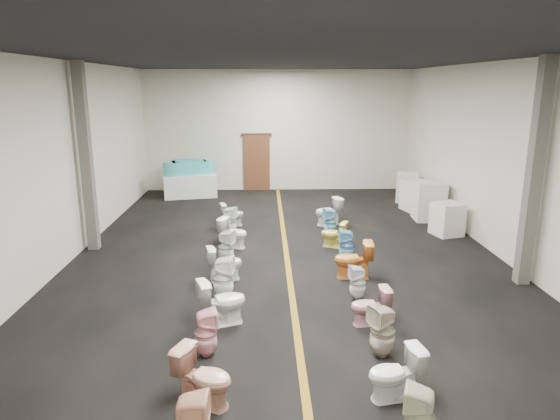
# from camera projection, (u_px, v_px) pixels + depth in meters

# --- Properties ---
(floor) EXTENTS (16.00, 16.00, 0.00)m
(floor) POSITION_uv_depth(u_px,v_px,m) (287.00, 260.00, 11.58)
(floor) COLOR black
(floor) RESTS_ON ground
(ceiling) EXTENTS (16.00, 16.00, 0.00)m
(ceiling) POSITION_uv_depth(u_px,v_px,m) (288.00, 58.00, 10.47)
(ceiling) COLOR black
(ceiling) RESTS_ON ground
(wall_back) EXTENTS (10.00, 0.00, 10.00)m
(wall_back) POSITION_uv_depth(u_px,v_px,m) (278.00, 131.00, 18.77)
(wall_back) COLOR beige
(wall_back) RESTS_ON ground
(wall_front) EXTENTS (10.00, 0.00, 10.00)m
(wall_front) POSITION_uv_depth(u_px,v_px,m) (344.00, 354.00, 3.27)
(wall_front) COLOR beige
(wall_front) RESTS_ON ground
(wall_left) EXTENTS (0.00, 16.00, 16.00)m
(wall_left) POSITION_uv_depth(u_px,v_px,m) (59.00, 165.00, 10.87)
(wall_left) COLOR beige
(wall_left) RESTS_ON ground
(wall_right) EXTENTS (0.00, 16.00, 16.00)m
(wall_right) POSITION_uv_depth(u_px,v_px,m) (510.00, 163.00, 11.18)
(wall_right) COLOR beige
(wall_right) RESTS_ON ground
(aisle_stripe) EXTENTS (0.12, 15.60, 0.01)m
(aisle_stripe) POSITION_uv_depth(u_px,v_px,m) (287.00, 260.00, 11.58)
(aisle_stripe) COLOR #845B13
(aisle_stripe) RESTS_ON floor
(back_door) EXTENTS (1.00, 0.10, 2.10)m
(back_door) POSITION_uv_depth(u_px,v_px,m) (257.00, 163.00, 18.99)
(back_door) COLOR #562D19
(back_door) RESTS_ON floor
(door_frame) EXTENTS (1.15, 0.08, 0.10)m
(door_frame) POSITION_uv_depth(u_px,v_px,m) (256.00, 135.00, 18.73)
(door_frame) COLOR #331C11
(door_frame) RESTS_ON back_door
(column_left) EXTENTS (0.25, 0.25, 4.50)m
(column_left) POSITION_uv_depth(u_px,v_px,m) (86.00, 158.00, 11.85)
(column_left) COLOR #59544C
(column_left) RESTS_ON floor
(column_right) EXTENTS (0.25, 0.25, 4.50)m
(column_right) POSITION_uv_depth(u_px,v_px,m) (534.00, 175.00, 9.72)
(column_right) COLOR #59544C
(column_right) RESTS_ON floor
(display_table) EXTENTS (2.00, 1.28, 0.82)m
(display_table) POSITION_uv_depth(u_px,v_px,m) (190.00, 185.00, 18.00)
(display_table) COLOR silver
(display_table) RESTS_ON floor
(bathtub) EXTENTS (1.81, 1.02, 0.55)m
(bathtub) POSITION_uv_depth(u_px,v_px,m) (189.00, 167.00, 17.84)
(bathtub) COLOR #3EACB3
(bathtub) RESTS_ON display_table
(appliance_crate_a) EXTENTS (0.85, 0.85, 0.88)m
(appliance_crate_a) POSITION_uv_depth(u_px,v_px,m) (447.00, 219.00, 13.41)
(appliance_crate_a) COLOR silver
(appliance_crate_a) RESTS_ON floor
(appliance_crate_b) EXTENTS (0.88, 0.88, 1.16)m
(appliance_crate_b) POSITION_uv_depth(u_px,v_px,m) (429.00, 201.00, 14.89)
(appliance_crate_b) COLOR silver
(appliance_crate_b) RESTS_ON floor
(appliance_crate_c) EXTENTS (1.01, 1.01, 0.95)m
(appliance_crate_c) POSITION_uv_depth(u_px,v_px,m) (417.00, 196.00, 16.01)
(appliance_crate_c) COLOR silver
(appliance_crate_c) RESTS_ON floor
(appliance_crate_d) EXTENTS (0.86, 0.86, 1.00)m
(appliance_crate_d) POSITION_uv_depth(u_px,v_px,m) (407.00, 187.00, 17.22)
(appliance_crate_d) COLOR silver
(appliance_crate_d) RESTS_ON floor
(toilet_left_2) EXTENTS (0.86, 0.70, 0.77)m
(toilet_left_2) POSITION_uv_depth(u_px,v_px,m) (204.00, 377.00, 6.28)
(toilet_left_2) COLOR #DB9A81
(toilet_left_2) RESTS_ON floor
(toilet_left_3) EXTENTS (0.42, 0.41, 0.75)m
(toilet_left_3) POSITION_uv_depth(u_px,v_px,m) (206.00, 333.00, 7.41)
(toilet_left_3) COLOR #F6ABB1
(toilet_left_3) RESTS_ON floor
(toilet_left_4) EXTENTS (0.92, 0.71, 0.82)m
(toilet_left_4) POSITION_uv_depth(u_px,v_px,m) (222.00, 302.00, 8.40)
(toilet_left_4) COLOR white
(toilet_left_4) RESTS_ON floor
(toilet_left_5) EXTENTS (0.45, 0.44, 0.85)m
(toilet_left_5) POSITION_uv_depth(u_px,v_px,m) (223.00, 278.00, 9.36)
(toilet_left_5) COLOR white
(toilet_left_5) RESTS_ON floor
(toilet_left_6) EXTENTS (0.80, 0.58, 0.73)m
(toilet_left_6) POSITION_uv_depth(u_px,v_px,m) (225.00, 263.00, 10.32)
(toilet_left_6) COLOR white
(toilet_left_6) RESTS_ON floor
(toilet_left_7) EXTENTS (0.46, 0.46, 0.79)m
(toilet_left_7) POSITION_uv_depth(u_px,v_px,m) (226.00, 247.00, 11.25)
(toilet_left_7) COLOR white
(toilet_left_7) RESTS_ON floor
(toilet_left_8) EXTENTS (0.83, 0.66, 0.74)m
(toilet_left_8) POSITION_uv_depth(u_px,v_px,m) (233.00, 233.00, 12.41)
(toilet_left_8) COLOR white
(toilet_left_8) RESTS_ON floor
(toilet_left_9) EXTENTS (0.45, 0.45, 0.80)m
(toilet_left_9) POSITION_uv_depth(u_px,v_px,m) (229.00, 221.00, 13.35)
(toilet_left_9) COLOR white
(toilet_left_9) RESTS_ON floor
(toilet_left_10) EXTENTS (0.74, 0.54, 0.68)m
(toilet_left_10) POSITION_uv_depth(u_px,v_px,m) (232.00, 214.00, 14.28)
(toilet_left_10) COLOR silver
(toilet_left_10) RESTS_ON floor
(toilet_right_0) EXTENTS (0.47, 0.46, 0.79)m
(toilet_right_0) POSITION_uv_depth(u_px,v_px,m) (420.00, 419.00, 5.47)
(toilet_right_0) COLOR beige
(toilet_right_0) RESTS_ON floor
(toilet_right_1) EXTENTS (0.77, 0.53, 0.72)m
(toilet_right_1) POSITION_uv_depth(u_px,v_px,m) (395.00, 374.00, 6.39)
(toilet_right_1) COLOR white
(toilet_right_1) RESTS_ON floor
(toilet_right_2) EXTENTS (0.50, 0.49, 0.82)m
(toilet_right_2) POSITION_uv_depth(u_px,v_px,m) (383.00, 331.00, 7.39)
(toilet_right_2) COLOR beige
(toilet_right_2) RESTS_ON floor
(toilet_right_3) EXTENTS (0.69, 0.43, 0.67)m
(toilet_right_3) POSITION_uv_depth(u_px,v_px,m) (370.00, 306.00, 8.39)
(toilet_right_3) COLOR #D89AA0
(toilet_right_3) RESTS_ON floor
(toilet_right_4) EXTENTS (0.36, 0.36, 0.68)m
(toilet_right_4) POSITION_uv_depth(u_px,v_px,m) (358.00, 283.00, 9.38)
(toilet_right_4) COLOR white
(toilet_right_4) RESTS_ON floor
(toilet_right_5) EXTENTS (0.81, 0.50, 0.80)m
(toilet_right_5) POSITION_uv_depth(u_px,v_px,m) (353.00, 260.00, 10.42)
(toilet_right_5) COLOR orange
(toilet_right_5) RESTS_ON floor
(toilet_right_6) EXTENTS (0.37, 0.36, 0.77)m
(toilet_right_6) POSITION_uv_depth(u_px,v_px,m) (347.00, 246.00, 11.38)
(toilet_right_6) COLOR #6BB3D4
(toilet_right_6) RESTS_ON floor
(toilet_right_7) EXTENTS (0.76, 0.62, 0.67)m
(toilet_right_7) POSITION_uv_depth(u_px,v_px,m) (334.00, 234.00, 12.42)
(toilet_right_7) COLOR #EDD757
(toilet_right_7) RESTS_ON floor
(toilet_right_8) EXTENTS (0.41, 0.41, 0.75)m
(toilet_right_8) POSITION_uv_depth(u_px,v_px,m) (330.00, 222.00, 13.37)
(toilet_right_8) COLOR #7AC0E1
(toilet_right_8) RESTS_ON floor
(toilet_right_9) EXTENTS (0.88, 0.69, 0.79)m
(toilet_right_9) POSITION_uv_depth(u_px,v_px,m) (328.00, 211.00, 14.39)
(toilet_right_9) COLOR white
(toilet_right_9) RESTS_ON floor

